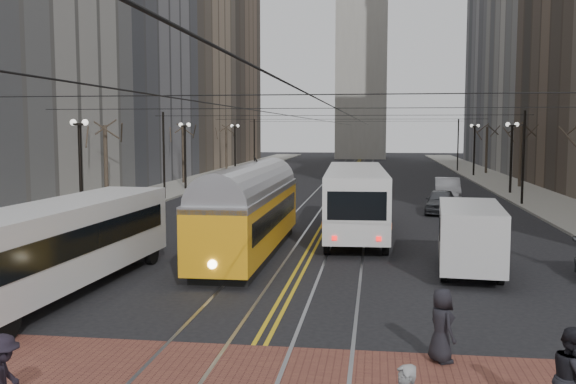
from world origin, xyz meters
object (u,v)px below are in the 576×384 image
(rear_bus, at_px, (355,202))
(pedestrian_a, at_px, (442,325))
(transit_bus, at_px, (63,248))
(pedestrian_c, at_px, (573,379))
(streetcar, at_px, (250,219))
(sedan_grey, at_px, (441,201))
(sedan_silver, at_px, (447,189))
(pedestrian_d, at_px, (3,382))
(cargo_van, at_px, (470,239))

(rear_bus, height_order, pedestrian_a, rear_bus)
(transit_bus, xyz_separation_m, pedestrian_c, (13.56, -7.83, -0.54))
(streetcar, height_order, sedan_grey, streetcar)
(sedan_grey, bearing_deg, pedestrian_c, -82.01)
(sedan_silver, bearing_deg, rear_bus, -106.94)
(streetcar, xyz_separation_m, pedestrian_a, (6.84, -11.96, -0.63))
(transit_bus, bearing_deg, pedestrian_c, -27.35)
(transit_bus, height_order, pedestrian_a, transit_bus)
(transit_bus, height_order, sedan_silver, transit_bus)
(rear_bus, bearing_deg, pedestrian_d, -106.21)
(sedan_silver, height_order, pedestrian_c, pedestrian_c)
(transit_bus, relative_size, pedestrian_d, 6.84)
(pedestrian_c, bearing_deg, rear_bus, 23.02)
(cargo_van, relative_size, sedan_silver, 1.11)
(transit_bus, relative_size, streetcar, 0.93)
(transit_bus, bearing_deg, cargo_van, 22.02)
(sedan_grey, relative_size, pedestrian_d, 2.58)
(cargo_van, xyz_separation_m, pedestrian_d, (-9.98, -13.99, -0.39))
(streetcar, height_order, pedestrian_d, streetcar)
(sedan_silver, xyz_separation_m, pedestrian_d, (-11.78, -38.49, 0.02))
(pedestrian_d, bearing_deg, rear_bus, -23.59)
(rear_bus, xyz_separation_m, pedestrian_a, (2.54, -17.64, -0.81))
(streetcar, xyz_separation_m, pedestrian_c, (8.80, -15.04, -0.56))
(streetcar, xyz_separation_m, rear_bus, (4.30, 5.68, 0.18))
(cargo_van, distance_m, sedan_silver, 24.58)
(sedan_grey, relative_size, pedestrian_a, 2.61)
(streetcar, bearing_deg, pedestrian_a, -60.28)
(streetcar, xyz_separation_m, sedan_silver, (10.60, 22.06, -0.65))
(transit_bus, xyz_separation_m, sedan_silver, (15.35, 29.27, -0.62))
(rear_bus, relative_size, pedestrian_c, 6.94)
(streetcar, distance_m, pedestrian_c, 17.43)
(rear_bus, bearing_deg, streetcar, -129.38)
(cargo_van, height_order, sedan_silver, cargo_van)
(rear_bus, height_order, pedestrian_c, rear_bus)
(pedestrian_c, height_order, pedestrian_d, pedestrian_c)
(rear_bus, relative_size, cargo_van, 2.25)
(pedestrian_a, bearing_deg, sedan_grey, -29.98)
(pedestrian_a, bearing_deg, pedestrian_c, -171.93)
(pedestrian_c, bearing_deg, pedestrian_a, 43.30)
(pedestrian_a, bearing_deg, streetcar, 5.29)
(transit_bus, distance_m, pedestrian_c, 15.67)
(rear_bus, relative_size, sedan_grey, 2.88)
(sedan_silver, distance_m, pedestrian_a, 34.23)
(transit_bus, height_order, cargo_van, transit_bus)
(streetcar, relative_size, sedan_silver, 2.46)
(transit_bus, distance_m, cargo_van, 14.36)
(pedestrian_a, relative_size, pedestrian_d, 0.99)
(sedan_silver, height_order, pedestrian_d, pedestrian_d)
(transit_bus, distance_m, streetcar, 8.64)
(cargo_van, relative_size, sedan_grey, 1.28)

